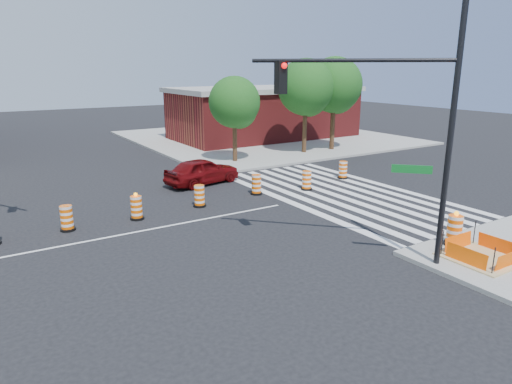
{
  "coord_description": "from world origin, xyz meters",
  "views": [
    {
      "loc": [
        -4.85,
        -16.89,
        6.29
      ],
      "look_at": [
        4.67,
        -1.77,
        1.4
      ],
      "focal_mm": 32.0,
      "sensor_mm": 36.0,
      "label": 1
    }
  ],
  "objects": [
    {
      "name": "red_coupe",
      "position": [
        5.78,
        5.62,
        0.74
      ],
      "size": [
        4.57,
        2.52,
        1.47
      ],
      "primitive_type": "imported",
      "rotation": [
        0.0,
        0.0,
        1.76
      ],
      "color": "#5F0809",
      "rests_on": "ground"
    },
    {
      "name": "crosswalk_east",
      "position": [
        10.95,
        0.0,
        0.01
      ],
      "size": [
        6.75,
        13.5,
        0.01
      ],
      "color": "silver",
      "rests_on": "ground"
    },
    {
      "name": "pit_drum",
      "position": [
        9.24,
        -7.75,
        0.68
      ],
      "size": [
        0.65,
        0.65,
        1.27
      ],
      "color": "black",
      "rests_on": "ground"
    },
    {
      "name": "tree_north_d",
      "position": [
        16.27,
        9.85,
        4.68
      ],
      "size": [
        4.1,
        4.1,
        6.96
      ],
      "color": "#382314",
      "rests_on": "ground"
    },
    {
      "name": "brick_storefront",
      "position": [
        18.0,
        18.0,
        2.32
      ],
      "size": [
        16.5,
        8.5,
        4.6
      ],
      "color": "maroon",
      "rests_on": "ground"
    },
    {
      "name": "median_drum_8",
      "position": [
        13.29,
        2.39,
        0.48
      ],
      "size": [
        0.6,
        0.6,
        1.02
      ],
      "color": "black",
      "rests_on": "ground"
    },
    {
      "name": "median_drum_6",
      "position": [
        7.17,
        2.18,
        0.48
      ],
      "size": [
        0.6,
        0.6,
        1.02
      ],
      "color": "black",
      "rests_on": "ground"
    },
    {
      "name": "ground",
      "position": [
        0.0,
        0.0,
        0.0
      ],
      "size": [
        120.0,
        120.0,
        0.0
      ],
      "primitive_type": "plane",
      "color": "black",
      "rests_on": "ground"
    },
    {
      "name": "signal_pole_se",
      "position": [
        6.21,
        -7.21,
        5.02
      ],
      "size": [
        4.47,
        4.49,
        8.19
      ],
      "rotation": [
        0.0,
        0.0,
        2.35
      ],
      "color": "black",
      "rests_on": "ground"
    },
    {
      "name": "excavation_pit",
      "position": [
        9.0,
        -9.0,
        0.22
      ],
      "size": [
        2.2,
        2.2,
        0.9
      ],
      "color": "tan",
      "rests_on": "ground"
    },
    {
      "name": "median_drum_7",
      "position": [
        9.89,
        1.49,
        0.48
      ],
      "size": [
        0.6,
        0.6,
        1.02
      ],
      "color": "black",
      "rests_on": "ground"
    },
    {
      "name": "tree_north_e",
      "position": [
        18.94,
        9.79,
        4.77
      ],
      "size": [
        4.18,
        4.18,
        7.11
      ],
      "color": "#382314",
      "rests_on": "ground"
    },
    {
      "name": "lane_centerline",
      "position": [
        0.0,
        0.0,
        0.01
      ],
      "size": [
        14.0,
        0.12,
        0.01
      ],
      "primitive_type": "cube",
      "color": "silver",
      "rests_on": "ground"
    },
    {
      "name": "median_drum_4",
      "position": [
        0.72,
        1.54,
        0.49
      ],
      "size": [
        0.6,
        0.6,
        1.18
      ],
      "color": "black",
      "rests_on": "ground"
    },
    {
      "name": "median_drum_3",
      "position": [
        -2.07,
        1.64,
        0.48
      ],
      "size": [
        0.6,
        0.6,
        1.02
      ],
      "color": "black",
      "rests_on": "ground"
    },
    {
      "name": "sidewalk_ne",
      "position": [
        18.0,
        18.0,
        0.07
      ],
      "size": [
        22.0,
        22.0,
        0.15
      ],
      "primitive_type": "cube",
      "color": "gray",
      "rests_on": "ground"
    },
    {
      "name": "tree_north_c",
      "position": [
        10.23,
        9.7,
        3.88
      ],
      "size": [
        3.41,
        3.4,
        5.78
      ],
      "color": "#382314",
      "rests_on": "ground"
    },
    {
      "name": "median_drum_5",
      "position": [
        3.79,
        1.79,
        0.48
      ],
      "size": [
        0.6,
        0.6,
        1.02
      ],
      "color": "black",
      "rests_on": "ground"
    }
  ]
}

